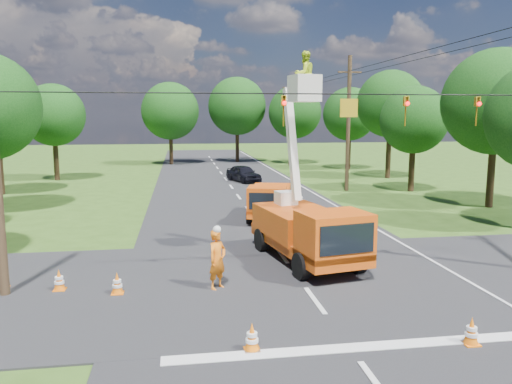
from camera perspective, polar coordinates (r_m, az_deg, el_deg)
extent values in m
plane|color=#305018|center=(34.72, -2.00, -0.61)|extent=(140.00, 140.00, 0.00)
cube|color=black|center=(34.72, -2.00, -0.61)|extent=(12.00, 100.00, 0.06)
cube|color=black|center=(17.44, 4.98, -10.04)|extent=(56.00, 10.00, 0.07)
cube|color=silver|center=(12.82, 10.70, -17.30)|extent=(9.00, 0.45, 0.02)
cube|color=silver|center=(35.80, 6.94, -0.39)|extent=(0.12, 90.00, 0.02)
cube|color=#D74B0F|center=(19.46, 5.70, -5.76)|extent=(3.44, 6.57, 0.47)
cube|color=#D74B0F|center=(17.33, 8.90, -4.86)|extent=(2.58, 2.17, 1.56)
cube|color=black|center=(16.57, 10.37, -5.34)|extent=(1.95, 0.44, 0.99)
cube|color=#D74B0F|center=(20.05, 4.71, -3.40)|extent=(3.13, 4.25, 1.04)
cylinder|color=black|center=(17.36, 5.20, -8.46)|extent=(0.51, 1.00, 0.96)
cylinder|color=black|center=(18.36, 11.46, -7.66)|extent=(0.51, 1.00, 0.96)
cylinder|color=black|center=(20.88, 0.63, -5.49)|extent=(0.51, 1.00, 0.96)
cylinder|color=black|center=(21.72, 6.07, -4.99)|extent=(0.51, 1.00, 0.96)
cube|color=silver|center=(20.93, 3.45, -0.70)|extent=(0.91, 0.91, 0.57)
cube|color=silver|center=(20.16, 4.15, 5.49)|extent=(0.55, 1.42, 4.51)
cube|color=silver|center=(19.17, 5.56, 11.69)|extent=(1.16, 1.16, 0.99)
imported|color=#C6E526|center=(19.20, 5.58, 13.19)|extent=(1.03, 0.93, 1.74)
cube|color=#D74B0F|center=(27.63, 1.60, -1.65)|extent=(3.25, 5.68, 0.40)
cube|color=#D74B0F|center=(25.62, 1.28, -0.88)|extent=(2.28, 1.97, 1.34)
cube|color=black|center=(24.87, 1.14, -1.07)|extent=(1.66, 0.48, 0.85)
cube|color=#D74B0F|center=(28.24, 1.72, -0.27)|extent=(2.86, 3.73, 0.89)
cylinder|color=black|center=(26.10, -0.74, -2.78)|extent=(0.48, 0.87, 0.82)
cylinder|color=black|center=(25.95, 3.38, -2.86)|extent=(0.48, 0.87, 0.82)
cylinder|color=black|center=(29.42, 0.03, -1.48)|extent=(0.48, 0.87, 0.82)
cylinder|color=black|center=(29.28, 3.69, -1.54)|extent=(0.48, 0.87, 0.82)
imported|color=orange|center=(16.32, -4.44, -7.73)|extent=(0.84, 0.83, 1.96)
imported|color=black|center=(42.97, -1.43, 2.14)|extent=(3.02, 4.54, 1.44)
cone|color=orange|center=(12.36, -0.47, -16.20)|extent=(0.36, 0.36, 0.70)
cube|color=orange|center=(12.51, -0.46, -17.61)|extent=(0.38, 0.38, 0.04)
cylinder|color=white|center=(12.34, -0.47, -15.95)|extent=(0.26, 0.26, 0.09)
cylinder|color=white|center=(12.40, -0.46, -16.58)|extent=(0.31, 0.31, 0.09)
cone|color=orange|center=(13.72, 23.41, -14.34)|extent=(0.36, 0.36, 0.70)
cube|color=orange|center=(13.86, 23.32, -15.64)|extent=(0.38, 0.38, 0.04)
cylinder|color=white|center=(13.70, 23.42, -14.11)|extent=(0.26, 0.26, 0.09)
cylinder|color=white|center=(13.76, 23.38, -14.69)|extent=(0.31, 0.31, 0.09)
cone|color=orange|center=(21.82, 5.88, -5.19)|extent=(0.36, 0.36, 0.70)
cube|color=orange|center=(21.90, 5.87, -6.05)|extent=(0.38, 0.38, 0.04)
cylinder|color=white|center=(21.80, 5.88, -5.03)|extent=(0.26, 0.26, 0.09)
cylinder|color=white|center=(21.84, 5.88, -5.42)|extent=(0.31, 0.31, 0.09)
cone|color=orange|center=(26.56, 5.62, -2.69)|extent=(0.36, 0.36, 0.70)
cube|color=orange|center=(26.63, 5.61, -3.41)|extent=(0.38, 0.38, 0.04)
cylinder|color=white|center=(26.55, 5.62, -2.56)|extent=(0.26, 0.26, 0.09)
cylinder|color=white|center=(26.57, 5.62, -2.88)|extent=(0.31, 0.31, 0.09)
cone|color=orange|center=(16.55, -15.58, -9.98)|extent=(0.36, 0.36, 0.70)
cube|color=orange|center=(16.66, -15.53, -11.08)|extent=(0.38, 0.38, 0.04)
cylinder|color=white|center=(16.54, -15.59, -9.78)|extent=(0.26, 0.26, 0.09)
cylinder|color=white|center=(16.58, -15.57, -10.27)|extent=(0.31, 0.31, 0.09)
cone|color=orange|center=(17.46, -21.58, -9.29)|extent=(0.36, 0.36, 0.70)
cube|color=orange|center=(17.57, -21.52, -10.35)|extent=(0.38, 0.38, 0.04)
cylinder|color=white|center=(17.45, -21.59, -9.10)|extent=(0.26, 0.26, 0.09)
cylinder|color=white|center=(17.49, -21.56, -9.57)|extent=(0.31, 0.31, 0.09)
cone|color=orange|center=(18.39, -27.04, -8.74)|extent=(0.36, 0.36, 0.70)
cube|color=orange|center=(18.48, -26.97, -9.75)|extent=(0.38, 0.38, 0.04)
cylinder|color=white|center=(18.37, -27.05, -8.57)|extent=(0.26, 0.26, 0.09)
cylinder|color=white|center=(18.41, -27.02, -9.01)|extent=(0.31, 0.31, 0.09)
cone|color=orange|center=(32.15, 5.12, -0.70)|extent=(0.36, 0.36, 0.70)
cube|color=orange|center=(32.21, 5.11, -1.30)|extent=(0.38, 0.38, 0.04)
cylinder|color=white|center=(32.14, 5.12, -0.59)|extent=(0.26, 0.26, 0.09)
cylinder|color=white|center=(32.17, 5.11, -0.86)|extent=(0.31, 0.31, 0.09)
cylinder|color=#4C3823|center=(38.14, 10.50, 7.62)|extent=(0.30, 0.30, 10.00)
cube|color=#4C3823|center=(38.27, 10.66, 13.32)|extent=(1.80, 0.12, 0.12)
cylinder|color=#4C3823|center=(57.42, 3.92, 8.03)|extent=(0.30, 0.30, 10.00)
cube|color=#4C3823|center=(57.50, 3.96, 11.82)|extent=(1.80, 0.12, 0.12)
cylinder|color=black|center=(16.43, 3.54, 11.15)|extent=(18.00, 0.04, 0.04)
cube|color=#B18C15|center=(16.98, 10.57, 9.42)|extent=(0.60, 0.05, 0.60)
imported|color=#B18C15|center=(16.39, 3.18, 9.24)|extent=(0.16, 0.20, 1.00)
sphere|color=#FF0C0C|center=(16.28, 3.27, 10.12)|extent=(0.14, 0.14, 0.14)
imported|color=#B18C15|center=(17.73, 16.75, 8.84)|extent=(0.16, 0.20, 1.00)
sphere|color=#FF0C0C|center=(17.63, 16.95, 9.65)|extent=(0.14, 0.14, 0.14)
imported|color=#B18C15|center=(18.99, 23.94, 8.43)|extent=(0.16, 0.20, 1.00)
sphere|color=#FF0C0C|center=(18.89, 24.18, 9.18)|extent=(0.14, 0.14, 0.14)
cylinder|color=#382616|center=(40.29, -27.25, 3.03)|extent=(0.44, 0.44, 4.62)
cylinder|color=#382616|center=(47.44, -21.89, 3.72)|extent=(0.44, 0.44, 4.05)
sphere|color=#103C10|center=(47.31, -22.14, 8.16)|extent=(5.40, 5.40, 5.40)
cylinder|color=#382616|center=(34.01, 25.29, 2.26)|extent=(0.44, 0.44, 4.58)
sphere|color=#103C10|center=(33.86, 25.75, 9.27)|extent=(6.40, 6.40, 6.40)
cylinder|color=#382616|center=(39.19, 17.37, 2.84)|extent=(0.44, 0.44, 3.78)
sphere|color=#103C10|center=(39.02, 17.60, 7.88)|extent=(5.00, 5.00, 5.00)
cylinder|color=#382616|center=(47.06, 14.90, 4.44)|extent=(0.44, 0.44, 4.75)
sphere|color=#103C10|center=(46.97, 15.11, 9.70)|extent=(6.00, 6.00, 6.00)
cylinder|color=#382616|center=(54.16, 10.54, 4.77)|extent=(0.44, 0.44, 4.14)
sphere|color=#103C10|center=(54.04, 10.66, 8.75)|extent=(5.60, 5.60, 5.60)
cylinder|color=#382616|center=(59.15, -9.69, 5.23)|extent=(0.44, 0.44, 4.40)
sphere|color=#103C10|center=(59.06, -9.79, 9.11)|extent=(6.60, 6.60, 6.60)
cylinder|color=#382616|center=(61.52, -2.16, 5.68)|extent=(0.44, 0.44, 4.84)
sphere|color=#103C10|center=(61.45, -2.18, 9.78)|extent=(7.00, 7.00, 7.00)
cylinder|color=#382616|center=(59.68, 4.41, 5.32)|extent=(0.44, 0.44, 4.31)
sphere|color=#103C10|center=(59.59, 4.46, 9.08)|extent=(6.20, 6.20, 6.20)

